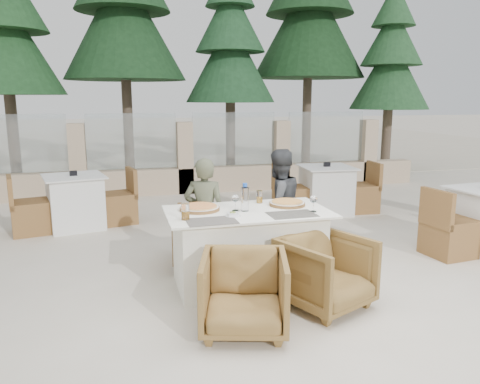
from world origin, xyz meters
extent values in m
plane|color=beige|center=(0.00, 0.00, 0.00)|extent=(80.00, 80.00, 0.00)
cube|color=beige|center=(0.00, 14.00, 0.01)|extent=(30.00, 16.00, 0.01)
cone|color=#204B24|center=(-3.50, 7.00, 2.75)|extent=(2.42, 2.42, 5.50)
cone|color=#193C1C|center=(-1.00, 7.50, 3.25)|extent=(2.86, 2.86, 6.50)
cone|color=#204B28|center=(1.50, 7.20, 2.50)|extent=(2.20, 2.20, 5.00)
cone|color=#17381A|center=(3.80, 7.80, 3.40)|extent=(2.99, 2.99, 6.80)
cone|color=#24512A|center=(5.50, 6.50, 2.25)|extent=(1.98, 1.98, 4.50)
cube|color=#5F5951|center=(-0.48, -0.32, 0.77)|extent=(0.45, 0.31, 0.00)
cube|color=#57534B|center=(0.31, -0.27, 0.77)|extent=(0.46, 0.31, 0.00)
cylinder|color=#DA501D|center=(-0.51, 0.13, 0.80)|extent=(0.47, 0.47, 0.05)
cylinder|color=orange|center=(0.40, 0.11, 0.79)|extent=(0.42, 0.42, 0.05)
cylinder|color=#A3BAD6|center=(-0.08, -0.02, 0.91)|extent=(0.10, 0.10, 0.28)
cylinder|color=orange|center=(-0.70, -0.20, 0.85)|extent=(0.09, 0.09, 0.15)
cylinder|color=orange|center=(0.16, 0.29, 0.84)|extent=(0.07, 0.07, 0.13)
imported|color=olive|center=(-0.34, 0.71, 0.33)|extent=(0.85, 0.87, 0.66)
imported|color=#9A6238|center=(0.37, 0.71, 0.31)|extent=(0.67, 0.69, 0.62)
imported|color=olive|center=(-0.34, -0.92, 0.32)|extent=(0.85, 0.86, 0.64)
imported|color=brown|center=(0.49, -0.68, 0.32)|extent=(0.93, 0.94, 0.65)
imported|color=#4E533C|center=(-0.39, 0.51, 0.62)|extent=(0.53, 0.44, 1.24)
imported|color=#3C3E41|center=(0.50, 0.67, 0.65)|extent=(0.75, 0.66, 1.29)
camera|label=1|loc=(-1.26, -4.33, 1.86)|focal=35.00mm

